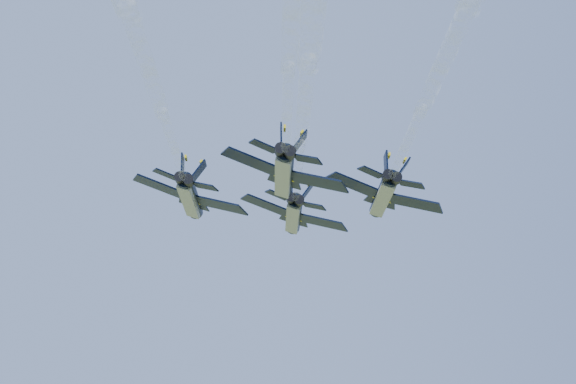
{
  "coord_description": "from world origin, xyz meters",
  "views": [
    {
      "loc": [
        -8.74,
        -99.12,
        78.53
      ],
      "look_at": [
        -3.21,
        5.9,
        107.13
      ],
      "focal_mm": 55.0,
      "sensor_mm": 36.0,
      "label": 1
    }
  ],
  "objects_px": {
    "jet_left": "(191,198)",
    "jet_slot": "(284,174)",
    "jet_lead": "(294,216)",
    "jet_right": "(383,196)"
  },
  "relations": [
    {
      "from": "jet_lead",
      "to": "jet_right",
      "type": "bearing_deg",
      "value": -43.67
    },
    {
      "from": "jet_lead",
      "to": "jet_slot",
      "type": "height_order",
      "value": "same"
    },
    {
      "from": "jet_lead",
      "to": "jet_slot",
      "type": "xyz_separation_m",
      "value": [
        -2.2,
        -19.33,
        0.0
      ]
    },
    {
      "from": "jet_slot",
      "to": "jet_lead",
      "type": "bearing_deg",
      "value": 85.63
    },
    {
      "from": "jet_right",
      "to": "jet_slot",
      "type": "height_order",
      "value": "same"
    },
    {
      "from": "jet_lead",
      "to": "jet_right",
      "type": "relative_size",
      "value": 1.0
    },
    {
      "from": "jet_left",
      "to": "jet_slot",
      "type": "distance_m",
      "value": 15.45
    },
    {
      "from": "jet_left",
      "to": "jet_slot",
      "type": "bearing_deg",
      "value": -42.86
    },
    {
      "from": "jet_left",
      "to": "jet_slot",
      "type": "relative_size",
      "value": 1.0
    },
    {
      "from": "jet_left",
      "to": "jet_slot",
      "type": "height_order",
      "value": "same"
    }
  ]
}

